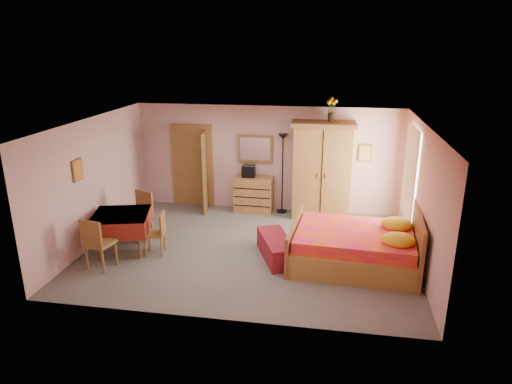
% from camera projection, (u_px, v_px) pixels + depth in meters
% --- Properties ---
extents(floor, '(6.50, 6.50, 0.00)m').
position_uv_depth(floor, '(249.00, 250.00, 9.31)').
color(floor, slate).
rests_on(floor, ground).
extents(ceiling, '(6.50, 6.50, 0.00)m').
position_uv_depth(ceiling, '(248.00, 123.00, 8.50)').
color(ceiling, brown).
rests_on(ceiling, wall_back).
extents(wall_back, '(6.50, 0.10, 2.60)m').
position_uv_depth(wall_back, '(267.00, 159.00, 11.25)').
color(wall_back, '#D19D97').
rests_on(wall_back, floor).
extents(wall_front, '(6.50, 0.10, 2.60)m').
position_uv_depth(wall_front, '(217.00, 241.00, 6.56)').
color(wall_front, '#D19D97').
rests_on(wall_front, floor).
extents(wall_left, '(0.10, 5.00, 2.60)m').
position_uv_depth(wall_left, '(94.00, 181.00, 9.42)').
color(wall_left, '#D19D97').
rests_on(wall_left, floor).
extents(wall_right, '(0.10, 5.00, 2.60)m').
position_uv_depth(wall_right, '(422.00, 198.00, 8.39)').
color(wall_right, '#D19D97').
rests_on(wall_right, floor).
extents(doorway, '(1.06, 0.12, 2.15)m').
position_uv_depth(doorway, '(193.00, 167.00, 11.61)').
color(doorway, '#9E6B35').
rests_on(doorway, floor).
extents(window, '(0.08, 1.40, 1.95)m').
position_uv_depth(window, '(410.00, 173.00, 9.48)').
color(window, white).
rests_on(window, wall_right).
extents(picture_left, '(0.04, 0.32, 0.42)m').
position_uv_depth(picture_left, '(77.00, 170.00, 8.73)').
color(picture_left, orange).
rests_on(picture_left, wall_left).
extents(picture_back, '(0.30, 0.04, 0.40)m').
position_uv_depth(picture_back, '(365.00, 153.00, 10.77)').
color(picture_back, '#D8BF59').
rests_on(picture_back, wall_back).
extents(chest_of_drawers, '(0.95, 0.49, 0.89)m').
position_uv_depth(chest_of_drawers, '(254.00, 194.00, 11.32)').
color(chest_of_drawers, '#AE733B').
rests_on(chest_of_drawers, floor).
extents(wall_mirror, '(0.86, 0.05, 0.68)m').
position_uv_depth(wall_mirror, '(255.00, 149.00, 11.17)').
color(wall_mirror, white).
rests_on(wall_mirror, wall_back).
extents(stereo, '(0.31, 0.23, 0.29)m').
position_uv_depth(stereo, '(249.00, 171.00, 11.15)').
color(stereo, black).
rests_on(stereo, chest_of_drawers).
extents(floor_lamp, '(0.31, 0.31, 1.97)m').
position_uv_depth(floor_lamp, '(282.00, 174.00, 11.09)').
color(floor_lamp, black).
rests_on(floor_lamp, floor).
extents(wardrobe, '(1.50, 0.81, 2.31)m').
position_uv_depth(wardrobe, '(322.00, 171.00, 10.76)').
color(wardrobe, '#A37537').
rests_on(wardrobe, floor).
extents(sunflower_vase, '(0.23, 0.23, 0.56)m').
position_uv_depth(sunflower_vase, '(332.00, 110.00, 10.32)').
color(sunflower_vase, yellow).
rests_on(sunflower_vase, wardrobe).
extents(bed, '(2.50, 2.03, 1.09)m').
position_uv_depth(bed, '(354.00, 237.00, 8.57)').
color(bed, '#DC1551').
rests_on(bed, floor).
extents(bench, '(0.93, 1.39, 0.43)m').
position_uv_depth(bench, '(276.00, 248.00, 8.89)').
color(bench, maroon).
rests_on(bench, floor).
extents(dining_table, '(1.32, 1.32, 0.79)m').
position_uv_depth(dining_table, '(122.00, 232.00, 9.16)').
color(dining_table, maroon).
rests_on(dining_table, floor).
extents(chair_south, '(0.54, 0.54, 1.01)m').
position_uv_depth(chair_south, '(100.00, 242.00, 8.44)').
color(chair_south, olive).
rests_on(chair_south, floor).
extents(chair_north, '(0.59, 0.59, 1.02)m').
position_uv_depth(chair_north, '(138.00, 216.00, 9.72)').
color(chair_north, olive).
rests_on(chair_north, floor).
extents(chair_west, '(0.51, 0.51, 0.97)m').
position_uv_depth(chair_west, '(90.00, 228.00, 9.17)').
color(chair_west, '#9C6A34').
rests_on(chair_west, floor).
extents(chair_east, '(0.44, 0.44, 0.85)m').
position_uv_depth(chair_east, '(154.00, 233.00, 9.03)').
color(chair_east, '#A67838').
rests_on(chair_east, floor).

